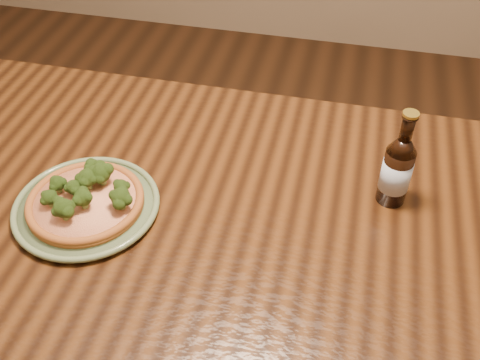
% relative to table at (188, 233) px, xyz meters
% --- Properties ---
extents(table, '(1.60, 0.90, 0.75)m').
position_rel_table_xyz_m(table, '(0.00, 0.00, 0.00)').
color(table, '#40220D').
rests_on(table, ground).
extents(plate, '(0.31, 0.31, 0.02)m').
position_rel_table_xyz_m(plate, '(-0.20, -0.06, 0.10)').
color(plate, '#637752').
rests_on(plate, table).
extents(pizza, '(0.24, 0.24, 0.07)m').
position_rel_table_xyz_m(pizza, '(-0.19, -0.06, 0.12)').
color(pizza, '#9C5623').
rests_on(pizza, plate).
extents(beer_bottle, '(0.06, 0.06, 0.23)m').
position_rel_table_xyz_m(beer_bottle, '(0.43, 0.11, 0.18)').
color(beer_bottle, black).
rests_on(beer_bottle, table).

